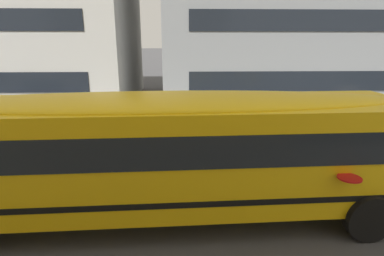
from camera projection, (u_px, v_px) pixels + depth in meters
ground_plane at (224, 184)px, 8.99m from camera, size 400.00×400.00×0.00m
sidewalk_far at (205, 122)px, 15.88m from camera, size 120.00×3.00×0.01m
lane_centreline at (224, 184)px, 8.99m from camera, size 110.00×0.16×0.01m
school_bus at (173, 146)px, 6.93m from camera, size 13.25×3.20×2.94m
apartment_block_far_centre at (298, 2)px, 20.79m from camera, size 18.02×10.53×13.30m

